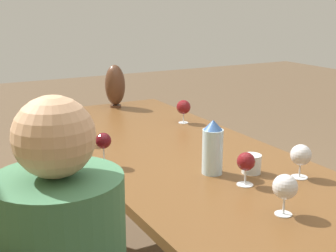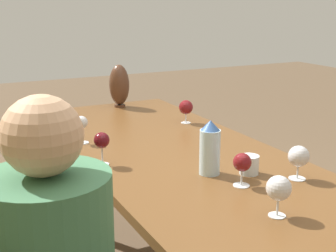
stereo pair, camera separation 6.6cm
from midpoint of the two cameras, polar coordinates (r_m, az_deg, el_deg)
The scene contains 10 objects.
dining_table at distance 2.14m, azimuth 2.86°, elevation -5.57°, with size 2.38×0.88×0.77m.
water_bottle at distance 1.87m, azimuth 6.14°, elevation -2.70°, with size 0.08×0.08×0.22m.
water_tumbler at distance 1.92m, azimuth 10.85°, elevation -4.66°, with size 0.08×0.08×0.08m.
vase at distance 3.06m, azimuth -5.34°, elevation 4.98°, with size 0.13×0.13×0.28m.
wine_glass_0 at distance 1.89m, azimuth 16.61°, elevation -3.62°, with size 0.08×0.08×0.14m.
wine_glass_1 at distance 1.56m, azimuth 14.55°, elevation -7.42°, with size 0.08×0.08×0.14m.
wine_glass_2 at distance 1.77m, azimuth 10.10°, elevation -4.48°, with size 0.07×0.07×0.13m.
wine_glass_3 at distance 2.30m, azimuth -9.71°, elevation 0.30°, with size 0.06×0.06×0.14m.
wine_glass_4 at distance 1.98m, azimuth -7.14°, elevation -1.83°, with size 0.07×0.07×0.14m.
wine_glass_5 at distance 2.65m, azimuth 2.92°, elevation 2.26°, with size 0.08×0.08×0.13m.
Camera 2 is at (-1.75, 0.96, 1.45)m, focal length 50.00 mm.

